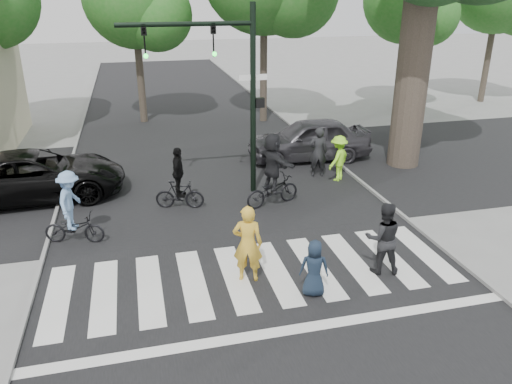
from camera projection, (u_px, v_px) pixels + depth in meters
ground at (267, 298)px, 11.04m from camera, size 120.00×120.00×0.00m
road_stem at (225, 208)px, 15.52m from camera, size 10.00×70.00×0.01m
road_cross at (210, 176)px, 18.22m from camera, size 70.00×10.00×0.01m
curb_left at (53, 224)px, 14.38m from camera, size 0.10×70.00×0.10m
curb_right at (374, 192)px, 16.64m from camera, size 0.10×70.00×0.10m
crosswalk at (259, 282)px, 11.63m from camera, size 10.00×3.85×0.01m
traffic_signal at (226, 75)px, 15.20m from camera, size 4.45×0.29×6.00m
bg_tree_2 at (139, 2)px, 23.38m from camera, size 5.04×4.80×8.40m
bg_tree_4 at (413, 3)px, 26.12m from camera, size 4.83×4.60×8.15m
pedestrian_woman at (248, 244)px, 11.40m from camera, size 0.79×0.63×1.88m
pedestrian_child at (314, 268)px, 10.93m from camera, size 0.75×0.60×1.33m
pedestrian_adult at (383, 238)px, 11.75m from camera, size 1.01×0.87×1.80m
cyclist_left at (72, 212)px, 13.14m from camera, size 1.69×1.15×2.03m
cyclist_mid at (179, 184)px, 15.26m from camera, size 1.56×0.98×1.96m
cyclist_right at (273, 174)px, 15.40m from camera, size 1.95×1.80×2.34m
car_suv at (34, 176)px, 16.02m from camera, size 5.77×2.92×1.56m
car_grey at (309, 139)px, 19.73m from camera, size 4.92×2.19×1.65m
bystander_hivis at (338, 158)px, 17.53m from camera, size 1.20×1.13×1.63m
bystander_dark at (318, 152)px, 17.86m from camera, size 0.74×0.56×1.82m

